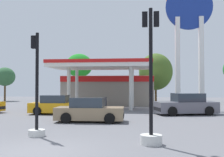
{
  "coord_description": "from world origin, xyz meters",
  "views": [
    {
      "loc": [
        3.59,
        -8.89,
        2.19
      ],
      "look_at": [
        0.57,
        17.31,
        2.9
      ],
      "focal_mm": 44.2,
      "sensor_mm": 36.0,
      "label": 1
    }
  ],
  "objects_px": {
    "tree_0": "(5,77)",
    "car_2": "(90,111)",
    "tree_1": "(79,66)",
    "tree_2": "(156,72)",
    "car_5": "(186,105)",
    "traffic_signal_1": "(151,103)",
    "traffic_signal_0": "(36,105)",
    "station_pole_sign": "(189,20)",
    "car_1": "(57,105)"
  },
  "relations": [
    {
      "from": "tree_2",
      "to": "traffic_signal_1",
      "type": "bearing_deg",
      "value": -92.85
    },
    {
      "from": "tree_0",
      "to": "car_2",
      "type": "bearing_deg",
      "value": -51.91
    },
    {
      "from": "car_1",
      "to": "tree_2",
      "type": "bearing_deg",
      "value": 62.48
    },
    {
      "from": "tree_0",
      "to": "tree_2",
      "type": "relative_size",
      "value": 0.75
    },
    {
      "from": "car_5",
      "to": "tree_2",
      "type": "distance_m",
      "value": 15.71
    },
    {
      "from": "car_5",
      "to": "traffic_signal_1",
      "type": "height_order",
      "value": "traffic_signal_1"
    },
    {
      "from": "tree_1",
      "to": "tree_2",
      "type": "distance_m",
      "value": 10.55
    },
    {
      "from": "traffic_signal_1",
      "to": "tree_2",
      "type": "distance_m",
      "value": 26.54
    },
    {
      "from": "traffic_signal_0",
      "to": "tree_2",
      "type": "height_order",
      "value": "tree_2"
    },
    {
      "from": "tree_1",
      "to": "traffic_signal_1",
      "type": "bearing_deg",
      "value": -71.21
    },
    {
      "from": "car_2",
      "to": "tree_2",
      "type": "xyz_separation_m",
      "value": [
        4.88,
        20.25,
        3.4
      ]
    },
    {
      "from": "tree_1",
      "to": "tree_2",
      "type": "relative_size",
      "value": 1.02
    },
    {
      "from": "tree_1",
      "to": "tree_0",
      "type": "bearing_deg",
      "value": 177.01
    },
    {
      "from": "station_pole_sign",
      "to": "tree_0",
      "type": "xyz_separation_m",
      "value": [
        -24.18,
        12.7,
        -4.6
      ]
    },
    {
      "from": "car_2",
      "to": "car_5",
      "type": "bearing_deg",
      "value": 37.39
    },
    {
      "from": "car_2",
      "to": "tree_1",
      "type": "xyz_separation_m",
      "value": [
        -5.61,
        20.84,
        4.31
      ]
    },
    {
      "from": "car_5",
      "to": "station_pole_sign",
      "type": "bearing_deg",
      "value": 76.89
    },
    {
      "from": "car_1",
      "to": "car_2",
      "type": "bearing_deg",
      "value": -50.87
    },
    {
      "from": "car_2",
      "to": "tree_0",
      "type": "height_order",
      "value": "tree_0"
    },
    {
      "from": "traffic_signal_0",
      "to": "tree_2",
      "type": "bearing_deg",
      "value": 76.09
    },
    {
      "from": "station_pole_sign",
      "to": "tree_0",
      "type": "height_order",
      "value": "station_pole_sign"
    },
    {
      "from": "tree_0",
      "to": "tree_1",
      "type": "xyz_separation_m",
      "value": [
        11.18,
        -0.58,
        1.47
      ]
    },
    {
      "from": "tree_0",
      "to": "tree_1",
      "type": "relative_size",
      "value": 0.74
    },
    {
      "from": "car_2",
      "to": "tree_0",
      "type": "xyz_separation_m",
      "value": [
        -16.79,
        21.43,
        2.85
      ]
    },
    {
      "from": "traffic_signal_0",
      "to": "station_pole_sign",
      "type": "bearing_deg",
      "value": 57.45
    },
    {
      "from": "car_2",
      "to": "tree_1",
      "type": "relative_size",
      "value": 0.63
    },
    {
      "from": "car_2",
      "to": "traffic_signal_1",
      "type": "xyz_separation_m",
      "value": [
        3.57,
        -6.14,
        0.86
      ]
    },
    {
      "from": "car_5",
      "to": "car_1",
      "type": "bearing_deg",
      "value": -175.8
    },
    {
      "from": "traffic_signal_0",
      "to": "tree_0",
      "type": "bearing_deg",
      "value": 120.26
    },
    {
      "from": "car_2",
      "to": "tree_1",
      "type": "distance_m",
      "value": 22.01
    },
    {
      "from": "car_1",
      "to": "traffic_signal_1",
      "type": "relative_size",
      "value": 0.81
    },
    {
      "from": "car_5",
      "to": "tree_0",
      "type": "distance_m",
      "value": 28.66
    },
    {
      "from": "car_2",
      "to": "car_5",
      "type": "relative_size",
      "value": 0.86
    },
    {
      "from": "tree_0",
      "to": "car_5",
      "type": "bearing_deg",
      "value": -35.21
    },
    {
      "from": "tree_1",
      "to": "tree_2",
      "type": "xyz_separation_m",
      "value": [
        10.49,
        -0.59,
        -0.91
      ]
    },
    {
      "from": "traffic_signal_1",
      "to": "car_1",
      "type": "bearing_deg",
      "value": 124.06
    },
    {
      "from": "tree_2",
      "to": "car_1",
      "type": "bearing_deg",
      "value": -117.52
    },
    {
      "from": "car_5",
      "to": "traffic_signal_0",
      "type": "bearing_deg",
      "value": -128.33
    },
    {
      "from": "traffic_signal_0",
      "to": "car_2",
      "type": "bearing_deg",
      "value": 74.64
    },
    {
      "from": "traffic_signal_0",
      "to": "tree_1",
      "type": "bearing_deg",
      "value": 99.32
    },
    {
      "from": "tree_0",
      "to": "tree_2",
      "type": "distance_m",
      "value": 21.71
    },
    {
      "from": "tree_1",
      "to": "car_1",
      "type": "bearing_deg",
      "value": -82.59
    },
    {
      "from": "car_5",
      "to": "tree_2",
      "type": "xyz_separation_m",
      "value": [
        -1.64,
        15.27,
        3.33
      ]
    },
    {
      "from": "car_2",
      "to": "tree_2",
      "type": "distance_m",
      "value": 21.1
    },
    {
      "from": "car_1",
      "to": "tree_1",
      "type": "bearing_deg",
      "value": 97.41
    },
    {
      "from": "car_1",
      "to": "car_2",
      "type": "height_order",
      "value": "car_2"
    },
    {
      "from": "car_1",
      "to": "tree_0",
      "type": "relative_size",
      "value": 0.86
    },
    {
      "from": "station_pole_sign",
      "to": "car_5",
      "type": "height_order",
      "value": "station_pole_sign"
    },
    {
      "from": "traffic_signal_0",
      "to": "traffic_signal_1",
      "type": "relative_size",
      "value": 0.88
    },
    {
      "from": "car_1",
      "to": "traffic_signal_1",
      "type": "distance_m",
      "value": 12.57
    }
  ]
}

